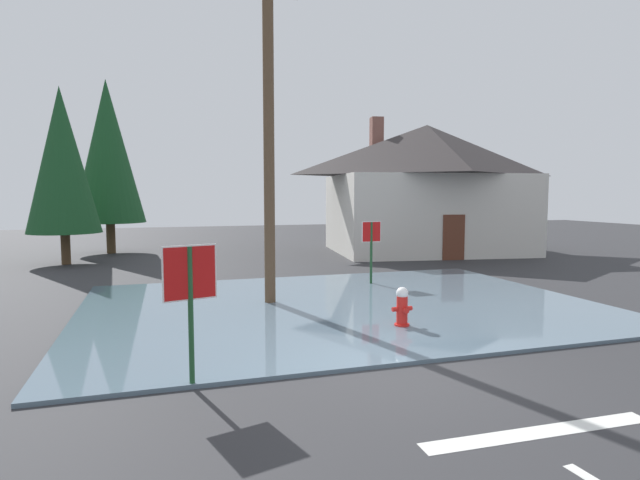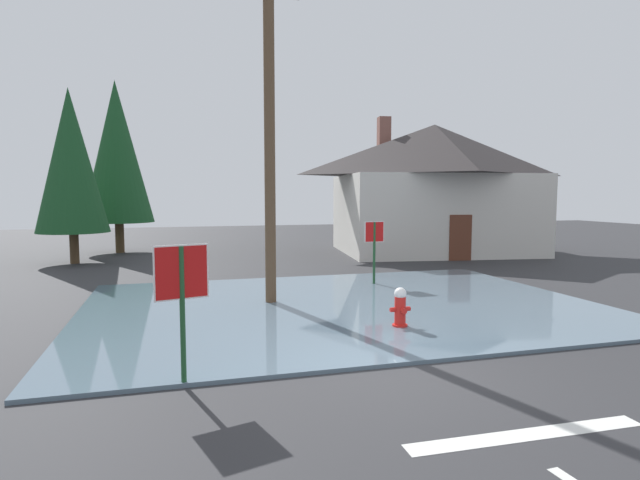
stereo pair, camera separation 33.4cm
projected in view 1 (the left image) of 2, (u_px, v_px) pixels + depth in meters
The scene contains 10 objects.
ground_plane at pixel (408, 375), 8.42m from camera, with size 80.00×80.00×0.10m, color #2D2D30.
flood_puddle at pixel (342, 305), 13.28m from camera, with size 12.82×9.33×0.07m, color slate.
lane_stop_bar at pixel (540, 432), 6.27m from camera, with size 3.14×0.30×0.01m, color silver.
stop_sign_near at pixel (190, 287), 7.58m from camera, with size 0.79×0.24×2.15m.
fire_hydrant at pixel (402, 308), 11.06m from camera, with size 0.46×0.39×0.91m.
utility_pole at pixel (269, 134), 13.13m from camera, with size 1.60×0.28×8.49m.
stop_sign_far at pixel (371, 241), 16.23m from camera, with size 0.65×0.08×2.04m.
house at pixel (426, 187), 25.76m from camera, with size 10.59×8.60×6.80m.
pine_tree_tall_left at pixel (108, 152), 24.95m from camera, with size 3.36×3.36×8.39m.
pine_tree_mid_left at pixel (62, 160), 20.98m from camera, with size 2.90×2.90×7.24m.
Camera 1 is at (-3.83, -7.38, 2.88)m, focal length 29.00 mm.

